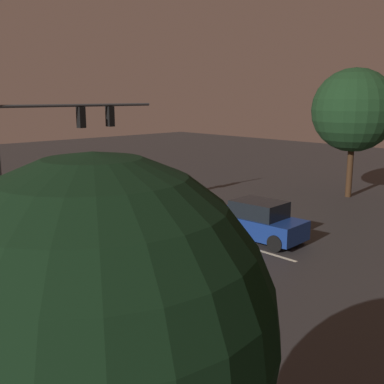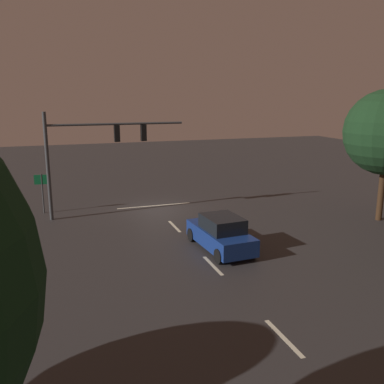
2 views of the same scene
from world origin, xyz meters
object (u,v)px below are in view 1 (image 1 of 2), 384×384
(traffic_signal_assembly, at_px, (55,132))
(tree_left_far, at_px, (354,110))
(car_approaching, at_px, (256,221))
(tree_right_near, at_px, (100,333))

(traffic_signal_assembly, height_order, tree_left_far, tree_left_far)
(car_approaching, distance_m, tree_right_near, 16.01)
(car_approaching, xyz_separation_m, tree_right_near, (13.07, 8.71, 3.09))
(traffic_signal_assembly, distance_m, tree_left_far, 17.08)
(traffic_signal_assembly, height_order, car_approaching, traffic_signal_assembly)
(traffic_signal_assembly, height_order, tree_right_near, traffic_signal_assembly)
(tree_left_far, bearing_deg, traffic_signal_assembly, -21.71)
(car_approaching, bearing_deg, traffic_signal_assembly, -57.95)
(traffic_signal_assembly, distance_m, car_approaching, 10.03)
(car_approaching, bearing_deg, tree_left_far, -171.49)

